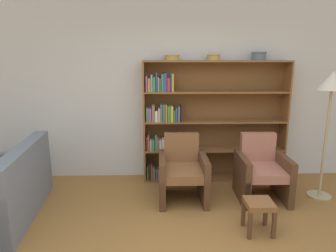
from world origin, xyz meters
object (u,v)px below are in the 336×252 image
at_px(bowl_slate, 214,57).
at_px(floor_lamp, 332,90).
at_px(bowl_sage, 259,55).
at_px(footstool, 259,208).
at_px(bookshelf, 202,122).
at_px(armchair_cushioned, 261,171).
at_px(couch, 0,194).
at_px(armchair_leather, 183,171).
at_px(bowl_cream, 172,57).

distance_m(bowl_slate, floor_lamp, 1.64).
height_order(bowl_sage, footstool, bowl_sage).
bearing_deg(bookshelf, armchair_cushioned, -43.37).
bearing_deg(couch, armchair_cushioned, -88.14).
distance_m(armchair_leather, armchair_cushioned, 1.08).
height_order(armchair_leather, floor_lamp, floor_lamp).
relative_size(bowl_slate, floor_lamp, 0.12).
height_order(armchair_leather, footstool, armchair_leather).
xyz_separation_m(bookshelf, bowl_sage, (0.81, -0.02, 1.00)).
height_order(bowl_slate, floor_lamp, bowl_slate).
distance_m(floor_lamp, footstool, 1.86).
xyz_separation_m(bookshelf, bowl_slate, (0.14, -0.02, 0.98)).
bearing_deg(armchair_leather, footstool, 132.14).
xyz_separation_m(couch, armchair_cushioned, (3.31, 0.44, 0.09)).
bearing_deg(armchair_leather, couch, 10.71).
distance_m(bowl_sage, armchair_leather, 2.04).
bearing_deg(bowl_sage, bowl_cream, 180.00).
bearing_deg(bowl_cream, armchair_leather, -79.71).
distance_m(bowl_sage, armchair_cushioned, 1.68).
distance_m(bowl_cream, couch, 2.88).
bearing_deg(armchair_cushioned, bookshelf, -42.56).
height_order(bowl_cream, bowl_slate, bowl_slate).
height_order(bookshelf, bowl_sage, bowl_sage).
height_order(bowl_sage, armchair_cushioned, bowl_sage).
bearing_deg(footstool, bowl_cream, 120.56).
xyz_separation_m(bowl_slate, armchair_cushioned, (0.59, -0.67, -1.52)).
relative_size(bowl_sage, couch, 0.14).
relative_size(armchair_leather, armchair_cushioned, 1.00).
height_order(couch, footstool, couch).
relative_size(bookshelf, bowl_sage, 9.63).
distance_m(bowl_sage, couch, 3.92).
height_order(armchair_leather, armchair_cushioned, same).
bearing_deg(floor_lamp, bookshelf, 156.46).
distance_m(couch, footstool, 3.04).
bearing_deg(bookshelf, armchair_leather, -116.29).
bearing_deg(armchair_cushioned, bowl_slate, -47.84).
xyz_separation_m(bowl_cream, bowl_sage, (1.28, 0.00, 0.02)).
distance_m(bowl_slate, armchair_leather, 1.73).
distance_m(armchair_leather, floor_lamp, 2.21).
bearing_deg(armchair_leather, bookshelf, -116.59).
bearing_deg(armchair_leather, bowl_sage, -150.15).
relative_size(armchair_cushioned, floor_lamp, 0.50).
xyz_separation_m(bowl_cream, couch, (-2.11, -1.11, -1.60)).
distance_m(bowl_cream, floor_lamp, 2.19).
xyz_separation_m(bowl_sage, armchair_leather, (-1.16, -0.67, -1.54)).
bearing_deg(armchair_leather, bowl_cream, -80.02).
height_order(couch, armchair_leather, couch).
bearing_deg(bookshelf, floor_lamp, -23.54).
distance_m(armchair_leather, footstool, 1.15).
bearing_deg(armchair_cushioned, floor_lamp, -178.72).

